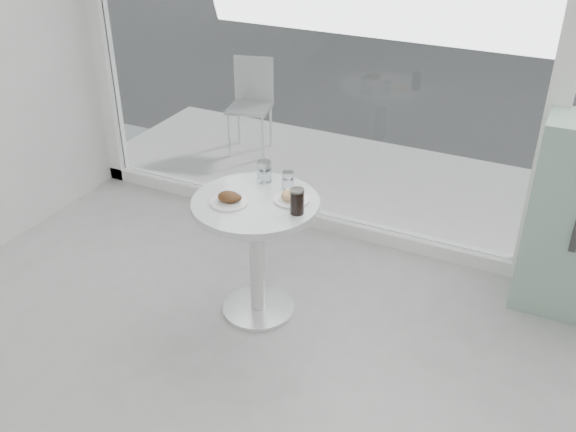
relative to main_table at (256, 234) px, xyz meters
The scene contains 8 objects.
main_table is the anchor object (origin of this frame).
patio_deck 2.03m from the main_table, 75.26° to the left, with size 5.60×1.60×0.05m, color silver.
patio_chair 2.35m from the main_table, 119.53° to the left, with size 0.44×0.44×0.83m.
plate_fritter 0.28m from the main_table, 140.79° to the right, with size 0.21×0.21×0.07m.
plate_donut 0.31m from the main_table, 25.67° to the left, with size 0.20×0.20×0.05m.
water_tumbler_a 0.37m from the main_table, 105.52° to the left, with size 0.08×0.08×0.13m.
water_tumbler_b 0.35m from the main_table, 64.73° to the left, with size 0.07×0.07×0.11m.
cola_glass 0.40m from the main_table, ahead, with size 0.08×0.08×0.14m.
Camera 1 is at (1.04, -0.83, 2.48)m, focal length 40.00 mm.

